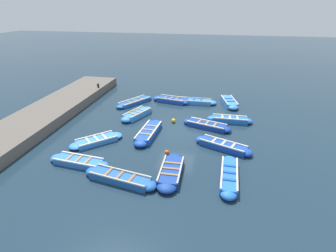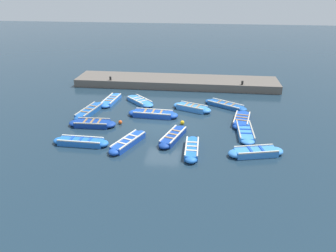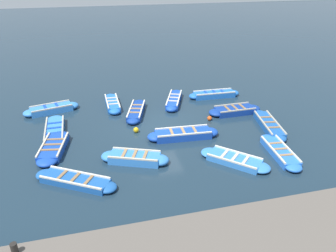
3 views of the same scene
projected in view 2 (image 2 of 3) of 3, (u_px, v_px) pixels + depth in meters
name	position (u px, v px, depth m)	size (l,w,h in m)	color
ground_plane	(163.00, 126.00, 23.22)	(120.00, 120.00, 0.00)	#1C303F
boat_bow_out	(256.00, 152.00, 19.29)	(1.64, 3.45, 0.45)	#3884E0
boat_near_quay	(242.00, 120.00, 23.82)	(3.54, 1.55, 0.41)	#1947B7
boat_stern_in	(153.00, 114.00, 24.77)	(1.12, 3.87, 0.46)	#1947B7
boat_outer_right	(140.00, 101.00, 27.60)	(3.04, 3.00, 0.35)	#3884E0
boat_end_of_row	(92.00, 124.00, 23.16)	(1.09, 3.39, 0.43)	navy
boat_centre	(81.00, 142.00, 20.53)	(0.88, 3.61, 0.43)	blue
boat_inner_gap	(173.00, 137.00, 21.26)	(3.55, 1.73, 0.41)	navy
boat_far_corner	(192.00, 149.00, 19.69)	(3.26, 0.80, 0.42)	blue
boat_outer_left	(225.00, 105.00, 26.70)	(2.66, 3.61, 0.35)	#1E59AD
boat_alongside	(111.00, 100.00, 27.75)	(3.51, 1.10, 0.37)	blue
boat_drifting	(128.00, 142.00, 20.51)	(3.56, 1.98, 0.43)	#1947B7
boat_broadside	(90.00, 111.00, 25.39)	(3.94, 1.43, 0.41)	#1E59AD
boat_mid_row	(192.00, 108.00, 26.00)	(2.00, 3.29, 0.45)	#3884E0
boat_tucked	(245.00, 131.00, 22.05)	(3.90, 1.02, 0.37)	#3884E0
quay_wall	(176.00, 82.00, 32.08)	(3.57, 19.49, 0.72)	#605951
bollard_north	(110.00, 78.00, 31.23)	(0.20, 0.20, 0.35)	black
bollard_mid_north	(242.00, 83.00, 29.89)	(0.20, 0.20, 0.35)	black
buoy_orange_near	(182.00, 123.00, 23.43)	(0.30, 0.30, 0.30)	#EAB214
buoy_yellow_far	(120.00, 122.00, 23.52)	(0.28, 0.28, 0.28)	#E05119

